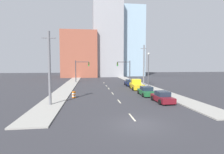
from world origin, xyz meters
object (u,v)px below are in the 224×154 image
Objects in this scene: sedan_green at (146,91)px; utility_pole_left_near at (49,68)px; sedan_maroon at (162,97)px; pickup_truck_yellow at (136,85)px; utility_pole_right_mid at (144,65)px; traffic_signal_right at (126,68)px; street_lamp at (148,67)px; traffic_signal_left at (80,68)px; traffic_barrel at (74,95)px; sedan_navy at (130,83)px.

utility_pole_left_near is at bearing -156.16° from sedan_green.
pickup_truck_yellow is at bearing 89.79° from sedan_maroon.
pickup_truck_yellow is (-3.02, -4.71, -4.05)m from utility_pole_right_mid.
traffic_signal_right is 22.67m from sedan_green.
utility_pole_left_near is 19.52m from pickup_truck_yellow.
street_lamp is 11.02m from sedan_green.
street_lamp reaches higher than pickup_truck_yellow.
pickup_truck_yellow is (0.35, 7.33, 0.16)m from sedan_green.
sedan_maroon is at bearing -66.28° from traffic_signal_left.
street_lamp reaches higher than traffic_signal_right.
sedan_green is 7.34m from pickup_truck_yellow.
traffic_signal_right is 1.29× the size of sedan_green.
pickup_truck_yellow is (-0.02, 12.74, 0.14)m from sedan_maroon.
traffic_barrel is at bearing 63.22° from utility_pole_left_near.
sedan_navy is at bearing 53.03° from utility_pole_left_near.
utility_pole_right_mid is (15.21, -10.34, 0.89)m from traffic_signal_left.
sedan_green is at bearing 93.66° from sedan_maroon.
sedan_green is (-1.40, -22.38, -3.32)m from traffic_signal_right.
utility_pole_left_near is 2.09× the size of sedan_maroon.
utility_pole_left_near reaches higher than traffic_signal_right.
traffic_barrel is at bearing -174.09° from sedan_green.
sedan_green is at bearing 3.56° from traffic_barrel.
sedan_navy is at bearing 131.23° from street_lamp.
sedan_green is (11.84, -22.38, -3.32)m from traffic_signal_left.
sedan_green reaches higher than traffic_barrel.
utility_pole_left_near reaches higher than traffic_signal_left.
street_lamp is 15.90m from sedan_maroon.
utility_pole_right_mid reaches higher than pickup_truck_yellow.
sedan_navy is (-1.05, -8.93, -3.31)m from traffic_signal_right.
pickup_truck_yellow is (14.25, 12.80, -3.77)m from utility_pole_left_near.
traffic_signal_right is at bearing 88.77° from sedan_green.
utility_pole_left_near is at bearing -94.22° from traffic_signal_left.
sedan_maroon is 0.89× the size of sedan_green.
pickup_truck_yellow is at bearing -93.97° from traffic_signal_right.
traffic_signal_left reaches higher than sedan_navy.
sedan_navy is at bearing 154.92° from utility_pole_right_mid.
traffic_signal_left is at bearing 145.78° from utility_pole_right_mid.
utility_pole_right_mid reaches higher than traffic_signal_left.
pickup_truck_yellow is at bearing 89.57° from sedan_green.
utility_pole_right_mid is (1.97, -10.34, 0.89)m from traffic_signal_right.
sedan_navy is (14.24, 18.92, -3.92)m from utility_pole_left_near.
sedan_green is (13.89, 5.47, -3.93)m from utility_pole_left_near.
sedan_green is (11.49, 0.72, 0.18)m from traffic_barrel.
utility_pole_left_near is at bearing -139.16° from street_lamp.
sedan_navy is (-0.00, 6.12, -0.15)m from pickup_truck_yellow.
sedan_navy is (-3.02, 1.41, -4.21)m from utility_pole_right_mid.
street_lamp is at bearing 34.50° from traffic_barrel.
traffic_signal_right is 1.45× the size of sedan_maroon.
sedan_navy is (11.84, 14.17, 0.18)m from traffic_barrel.
pickup_truck_yellow is at bearing -122.64° from utility_pole_right_mid.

